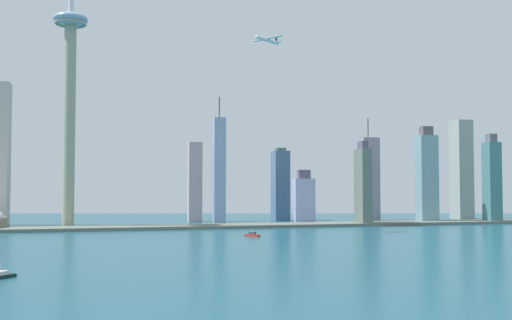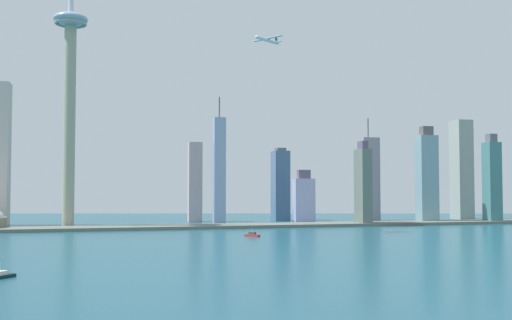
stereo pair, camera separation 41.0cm
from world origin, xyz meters
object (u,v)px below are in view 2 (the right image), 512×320
Objects in this scene: skyscraper_0 at (368,179)px; boat_2 at (0,276)px; boat_3 at (252,235)px; skyscraper_3 at (195,182)px; skyscraper_7 at (304,199)px; skyscraper_5 at (461,170)px; skyscraper_9 at (280,185)px; skyscraper_6 at (219,170)px; skyscraper_8 at (427,177)px; skyscraper_2 at (492,181)px; skyscraper_1 at (1,154)px; observation_tower at (70,77)px; skyscraper_4 at (363,186)px; airplane at (267,40)px.

skyscraper_0 is 8.77× the size of boat_2.
skyscraper_3 is at bearing -34.78° from boat_3.
skyscraper_0 is 9.65× the size of boat_3.
skyscraper_5 is at bearing 9.62° from skyscraper_7.
skyscraper_9 is (-10.59, 69.23, 17.91)m from skyscraper_7.
skyscraper_6 is (24.38, -46.34, 14.40)m from skyscraper_3.
skyscraper_3 is at bearing 20.47° from boat_2.
skyscraper_8 is (156.01, -29.63, 27.72)m from skyscraper_7.
skyscraper_7 is at bearing 169.25° from skyscraper_8.
skyscraper_0 reaches higher than boat_2.
skyscraper_1 is at bearing 170.16° from skyscraper_2.
observation_tower is 410.16m from skyscraper_0.
skyscraper_5 is at bearing 25.71° from skyscraper_4.
boat_3 is at bearing -0.88° from boat_2.
skyscraper_8 is (-79.76, 21.58, 4.65)m from skyscraper_2.
skyscraper_7 is (366.79, -53.31, -55.64)m from skyscraper_1.
skyscraper_0 is 1.39× the size of skyscraper_4.
skyscraper_8 is 301.69m from boat_3.
skyscraper_8 is (522.80, -82.94, -27.92)m from skyscraper_1.
skyscraper_4 reaches higher than boat_2.
skyscraper_0 is at bearing 8.02° from observation_tower.
skyscraper_7 is 199.83m from boat_3.
skyscraper_3 is 54.30m from skyscraper_6.
skyscraper_6 is (179.02, 39.96, -103.19)m from observation_tower.
skyscraper_2 is at bearing -18.56° from skyscraper_3.
boat_2 is at bearing -133.76° from skyscraper_0.
skyscraper_2 is 384.35m from skyscraper_3.
boat_2 is (-526.58, -324.44, -52.29)m from skyscraper_2.
skyscraper_4 is at bearing -95.10° from boat_3.
skyscraper_0 is 104.05m from skyscraper_4.
skyscraper_5 is at bearing 6.19° from observation_tower.
skyscraper_9 is at bearing 174.35° from skyscraper_5.
boat_3 is (21.71, -237.46, -51.25)m from skyscraper_3.
skyscraper_0 reaches higher than skyscraper_2.
skyscraper_1 is 264.81m from skyscraper_6.
observation_tower reaches higher than skyscraper_5.
skyscraper_9 is 255.26m from airplane.
skyscraper_3 is at bearing 151.05° from skyscraper_7.
skyscraper_0 is 0.88× the size of skyscraper_6.
skyscraper_5 is 8.85× the size of boat_2.
skyscraper_5 is 358.70m from skyscraper_6.
boat_2 is at bearing -79.96° from skyscraper_1.
skyscraper_0 is 147.67m from skyscraper_5.
skyscraper_4 is at bearing -33.32° from skyscraper_3.
skyscraper_6 is at bearing 12.58° from observation_tower.
skyscraper_9 is at bearing 17.20° from observation_tower.
skyscraper_7 is at bearing -8.27° from skyscraper_1.
skyscraper_1 is at bearing 140.67° from observation_tower.
observation_tower reaches higher than airplane.
skyscraper_5 is 1.15× the size of skyscraper_8.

